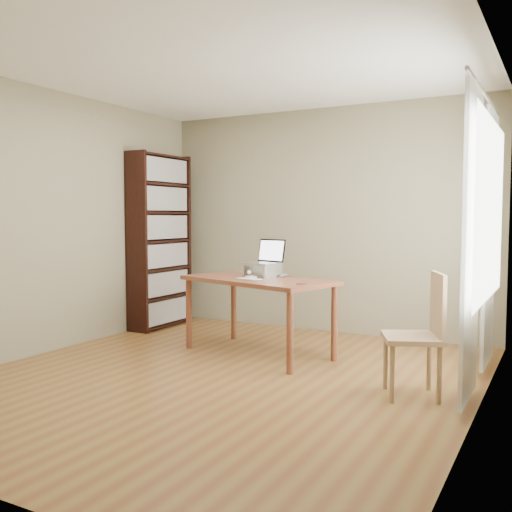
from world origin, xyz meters
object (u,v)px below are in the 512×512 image
at_px(bookshelf, 160,241).
at_px(chair, 422,331).
at_px(desk, 258,287).
at_px(cat, 266,271).
at_px(laptop, 265,257).
at_px(keyboard, 249,279).

xyz_separation_m(bookshelf, chair, (3.42, -1.28, -0.55)).
height_order(bookshelf, desk, bookshelf).
bearing_deg(desk, cat, 92.81).
xyz_separation_m(laptop, keyboard, (0.02, -0.36, -0.18)).
height_order(desk, cat, cat).
xyz_separation_m(bookshelf, keyboard, (1.75, -0.90, -0.29)).
height_order(keyboard, cat, cat).
relative_size(bookshelf, chair, 2.25).
bearing_deg(laptop, chair, -7.33).
bearing_deg(laptop, desk, -73.74).
bearing_deg(bookshelf, desk, -21.59).
bearing_deg(chair, bookshelf, 135.73).
xyz_separation_m(desk, laptop, (-0.00, 0.14, 0.28)).
xyz_separation_m(desk, chair, (1.70, -0.60, -0.16)).
height_order(bookshelf, chair, bookshelf).
xyz_separation_m(desk, keyboard, (0.02, -0.22, 0.10)).
distance_m(keyboard, chair, 1.74).
relative_size(bookshelf, keyboard, 7.57).
distance_m(laptop, keyboard, 0.40).
distance_m(bookshelf, laptop, 1.81).
bearing_deg(bookshelf, cat, -18.08).
height_order(desk, chair, chair).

